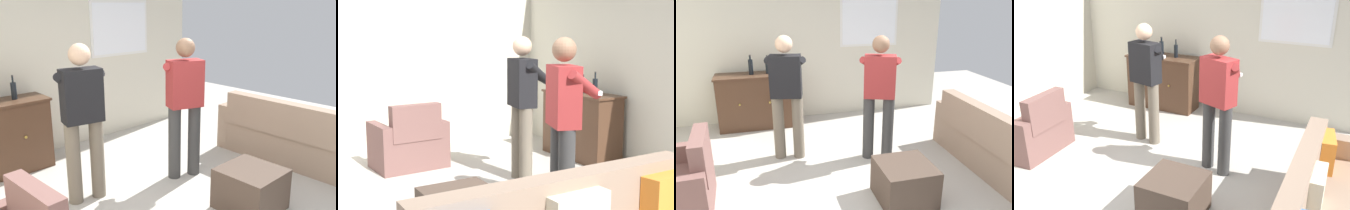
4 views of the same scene
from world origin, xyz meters
TOP-DOWN VIEW (x-y plane):
  - wall_back_with_window at (0.03, 2.66)m, footprint 5.20×0.15m
  - couch at (2.00, -0.14)m, footprint 0.57×2.38m
  - bottle_liquor_amber at (-0.64, 2.32)m, footprint 0.07×0.07m
  - ottoman at (0.67, -0.28)m, footprint 0.58×0.58m
  - person_standing_left at (-0.45, 1.06)m, footprint 0.55×0.51m
  - person_standing_right at (0.73, 0.73)m, footprint 0.52×0.52m

SIDE VIEW (x-z plane):
  - ottoman at x=0.67m, z-range 0.00..0.43m
  - couch at x=2.00m, z-range -0.09..0.77m
  - person_standing_left at x=-0.45m, z-range 0.10..1.78m
  - person_standing_right at x=0.73m, z-range 0.10..1.78m
  - bottle_liquor_amber at x=-0.64m, z-range 0.87..1.18m
  - wall_back_with_window at x=0.03m, z-range 0.01..2.81m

